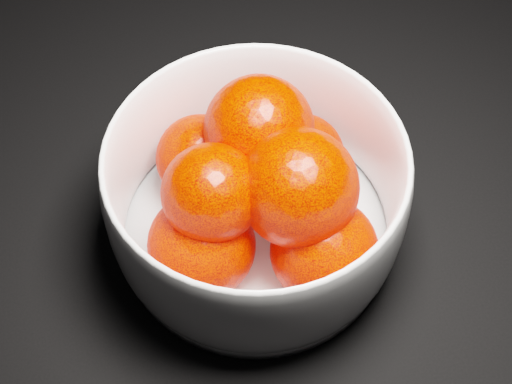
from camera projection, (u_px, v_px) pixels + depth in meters
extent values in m
cylinder|color=white|center=(256.00, 231.00, 0.63)|extent=(0.23, 0.23, 0.01)
sphere|color=#FF1800|center=(301.00, 157.00, 0.62)|extent=(0.08, 0.08, 0.08)
sphere|color=#FF1800|center=(200.00, 158.00, 0.62)|extent=(0.08, 0.08, 0.08)
sphere|color=#FF1800|center=(202.00, 245.00, 0.57)|extent=(0.09, 0.09, 0.09)
sphere|color=#FF1800|center=(324.00, 251.00, 0.56)|extent=(0.09, 0.09, 0.09)
sphere|color=#FF1800|center=(259.00, 130.00, 0.57)|extent=(0.09, 0.09, 0.09)
sphere|color=#FF1800|center=(212.00, 193.00, 0.54)|extent=(0.08, 0.08, 0.08)
sphere|color=#FF1800|center=(298.00, 188.00, 0.54)|extent=(0.09, 0.09, 0.09)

